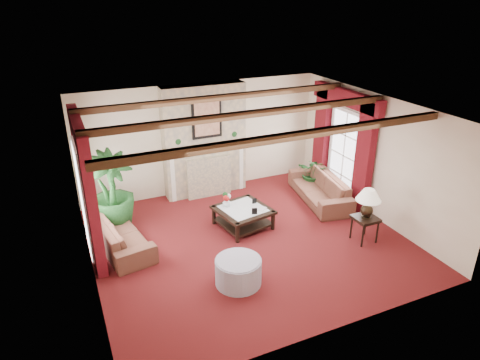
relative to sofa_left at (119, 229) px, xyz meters
name	(u,v)px	position (x,y,z in m)	size (l,w,h in m)	color
floor	(249,241)	(2.40, -0.87, -0.39)	(6.00, 6.00, 0.00)	#450D0C
ceiling	(250,111)	(2.40, -0.87, 2.31)	(6.00, 6.00, 0.00)	white
back_wall	(202,138)	(2.40, 1.88, 0.96)	(6.00, 0.02, 2.70)	beige
left_wall	(84,211)	(-0.60, -0.87, 0.96)	(0.02, 5.50, 2.70)	beige
right_wall	(375,157)	(5.40, -0.87, 0.96)	(0.02, 5.50, 2.70)	beige
ceiling_beams	(250,114)	(2.40, -0.87, 2.25)	(6.00, 3.00, 0.12)	#382111
fireplace	(202,84)	(2.40, 1.68, 2.31)	(2.00, 0.52, 2.70)	tan
french_door_left	(74,147)	(-0.57, 0.13, 1.74)	(0.10, 1.10, 2.16)	white
french_door_right	(349,111)	(5.37, 0.13, 1.74)	(0.10, 1.10, 2.16)	white
curtains_left	(76,123)	(-0.46, 0.13, 2.16)	(0.20, 2.40, 2.55)	#48090E
curtains_right	(347,93)	(5.26, 0.13, 2.16)	(0.20, 2.40, 2.55)	#48090E
sofa_left	(119,229)	(0.00, 0.00, 0.00)	(0.89, 2.05, 0.77)	#3E1118
sofa_right	(320,184)	(4.73, 0.13, 0.03)	(0.97, 2.18, 0.82)	#3E1118
potted_palm	(113,207)	(0.02, 0.81, 0.09)	(1.49, 1.92, 0.95)	black
small_plant	(313,176)	(4.98, 0.80, -0.07)	(1.09, 1.08, 0.64)	black
coffee_table	(243,218)	(2.53, -0.28, -0.17)	(1.04, 1.04, 0.43)	black
side_table	(364,229)	(4.53, -1.78, -0.12)	(0.45, 0.45, 0.53)	black
ottoman	(238,272)	(1.65, -2.02, -0.15)	(0.80, 0.80, 0.47)	#8F8EA1
table_lamp	(368,203)	(4.53, -1.78, 0.46)	(0.49, 0.49, 0.63)	black
flower_vase	(227,203)	(2.26, -0.04, 0.13)	(0.23, 0.23, 0.18)	silver
book	(257,205)	(2.76, -0.47, 0.18)	(0.17, 0.14, 0.27)	black
photo_frame_a	(254,211)	(2.64, -0.60, 0.11)	(0.11, 0.02, 0.15)	black
photo_frame_b	(254,201)	(2.85, -0.17, 0.10)	(0.10, 0.02, 0.13)	black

